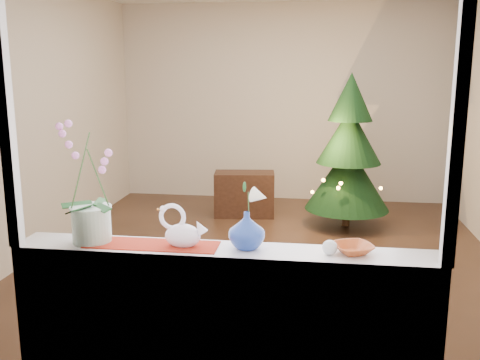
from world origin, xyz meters
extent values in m
plane|color=#311F14|center=(0.00, 0.00, 0.00)|extent=(5.00, 5.00, 0.00)
cube|color=beige|center=(0.00, 2.50, 1.35)|extent=(4.50, 0.10, 2.70)
cube|color=beige|center=(0.00, -2.50, 1.35)|extent=(4.50, 0.10, 2.70)
cube|color=beige|center=(-2.25, 0.00, 1.35)|extent=(0.10, 5.00, 2.70)
cube|color=white|center=(0.00, -2.46, 0.44)|extent=(2.20, 0.08, 0.88)
cube|color=white|center=(0.00, -2.37, 0.90)|extent=(2.20, 0.26, 0.04)
cube|color=maroon|center=(-0.38, -2.37, 0.92)|extent=(0.70, 0.20, 0.01)
imported|color=navy|center=(0.12, -2.35, 1.03)|extent=(0.26, 0.26, 0.22)
sphere|color=silver|center=(0.54, -2.39, 0.96)|extent=(0.09, 0.09, 0.08)
imported|color=#AF4B20|center=(0.66, -2.35, 0.94)|extent=(0.22, 0.22, 0.04)
cube|color=black|center=(-0.40, 1.52, 0.28)|extent=(0.78, 0.45, 0.56)
camera|label=1|loc=(0.45, -4.96, 1.83)|focal=40.00mm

